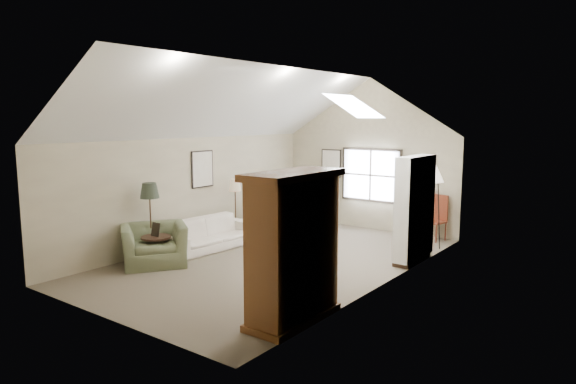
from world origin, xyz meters
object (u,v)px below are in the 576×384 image
Objects in this scene: armoire at (293,248)px; armchair_near at (154,245)px; sofa at (210,234)px; coffee_table at (298,236)px; armchair_far at (284,214)px; side_chair at (435,218)px; side_table at (156,251)px.

armoire is 1.74× the size of armchair_near.
sofa reaches higher than coffee_table.
armchair_near is 1.28× the size of armchair_far.
side_chair reaches higher than armchair_near.
side_table is at bearing -109.23° from side_chair.
coffee_table is 1.32× the size of side_table.
armchair_far is at bearing 139.43° from coffee_table.
armchair_near is 2.11× the size of side_table.
armchair_near is at bearing 103.55° from armchair_far.
side_table is (0.09, -0.02, -0.11)m from armchair_near.
armchair_far reaches higher than armchair_near.
side_table is at bearing 104.84° from armchair_far.
armchair_far is at bearing 88.89° from side_table.
sofa is 1.89× the size of armchair_near.
sofa is at bearing -119.71° from side_chair.
sofa is 1.58m from armchair_near.
sofa reaches higher than side_table.
armoire is 2.24× the size of armchair_far.
armchair_far is 0.89× the size of side_chair.
armoire is 4.11m from armchair_near.
armoire reaches higher than side_table.
side_table is (-0.08, -4.15, -0.15)m from armchair_far.
side_table is at bearing -172.27° from sofa.
armchair_near is 3.38m from coffee_table.
side_table reaches higher than coffee_table.
armchair_near is at bearing -109.99° from side_chair.
armchair_far reaches higher than sofa.
coffee_table is at bearing 66.80° from side_table.
armchair_far reaches higher than side_table.
sofa is 3.03× the size of coffee_table.
side_table is at bearing 170.40° from armoire.
sofa is at bearing -133.79° from coffee_table.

